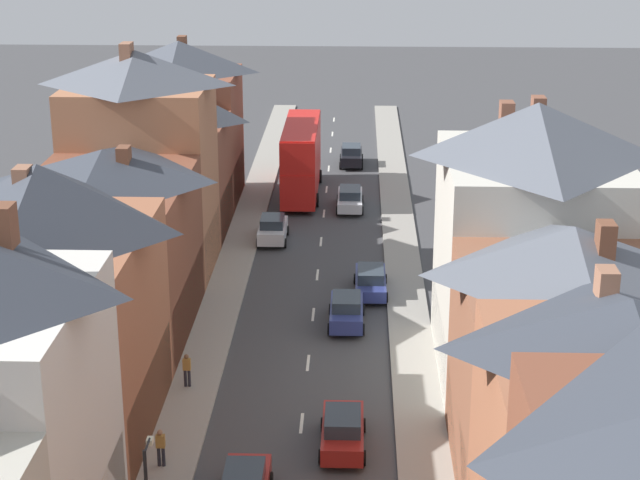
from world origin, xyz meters
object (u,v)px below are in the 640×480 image
object	(u,v)px
pedestrian_mid_right	(161,446)
car_mid_white	(351,155)
car_parked_left_b	(346,310)
car_parked_right_b	(371,280)
car_near_blue	(350,198)
car_far_grey	(273,229)
pedestrian_far_left	(187,369)
double_decker_bus_lead	(301,158)
car_near_silver	(343,430)

from	to	relation	value
pedestrian_mid_right	car_mid_white	bearing A→B (deg)	81.31
car_parked_left_b	car_parked_right_b	xyz separation A→B (m)	(1.30, 4.49, -0.05)
car_near_blue	car_far_grey	bearing A→B (deg)	-124.41
car_far_grey	pedestrian_far_left	bearing A→B (deg)	-96.30
car_parked_right_b	pedestrian_mid_right	size ratio (longest dim) A/B	2.84
car_near_blue	car_parked_left_b	distance (m)	20.48
double_decker_bus_lead	pedestrian_mid_right	size ratio (longest dim) A/B	6.71
car_parked_left_b	car_far_grey	bearing A→B (deg)	110.19
car_near_silver	car_parked_right_b	world-z (taller)	car_near_silver
car_near_silver	pedestrian_mid_right	world-z (taller)	pedestrian_mid_right
car_parked_right_b	pedestrian_mid_right	distance (m)	20.84
double_decker_bus_lead	car_parked_left_b	bearing A→B (deg)	-81.42
car_far_grey	car_parked_left_b	bearing A→B (deg)	-69.81
car_parked_left_b	pedestrian_far_left	size ratio (longest dim) A/B	2.62
car_mid_white	car_parked_right_b	bearing A→B (deg)	-87.33
double_decker_bus_lead	pedestrian_far_left	world-z (taller)	double_decker_bus_lead
car_near_blue	car_parked_right_b	xyz separation A→B (m)	(1.30, -15.99, -0.01)
pedestrian_mid_right	car_parked_left_b	bearing A→B (deg)	63.74
double_decker_bus_lead	car_parked_right_b	xyz separation A→B (m)	(4.91, -19.44, -2.02)
double_decker_bus_lead	car_parked_left_b	size ratio (longest dim) A/B	2.56
car_near_silver	car_far_grey	world-z (taller)	car_far_grey
car_near_silver	car_parked_right_b	size ratio (longest dim) A/B	0.94
car_far_grey	pedestrian_far_left	xyz separation A→B (m)	(-2.31, -20.90, 0.18)
car_mid_white	pedestrian_far_left	bearing A→B (deg)	-100.22
car_mid_white	pedestrian_far_left	world-z (taller)	pedestrian_far_left
car_parked_left_b	pedestrian_far_left	bearing A→B (deg)	-133.56
car_parked_left_b	car_mid_white	xyz separation A→B (m)	(0.00, 32.41, 0.00)
car_parked_right_b	pedestrian_mid_right	xyz separation A→B (m)	(-8.48, -19.04, 0.24)
car_near_blue	car_far_grey	distance (m)	8.67
car_parked_left_b	car_near_silver	bearing A→B (deg)	-90.00
car_near_silver	car_far_grey	bearing A→B (deg)	100.68
car_parked_left_b	car_parked_right_b	distance (m)	4.67
car_parked_right_b	car_near_silver	bearing A→B (deg)	-94.33
car_far_grey	pedestrian_far_left	distance (m)	21.03
car_far_grey	pedestrian_far_left	size ratio (longest dim) A/B	2.50
car_far_grey	car_near_silver	bearing A→B (deg)	-79.32
pedestrian_far_left	car_mid_white	bearing A→B (deg)	79.78
pedestrian_mid_right	car_near_silver	bearing A→B (deg)	14.65
car_near_silver	pedestrian_mid_right	distance (m)	7.42
car_mid_white	pedestrian_mid_right	distance (m)	47.50
double_decker_bus_lead	car_parked_right_b	world-z (taller)	double_decker_bus_lead
car_parked_left_b	pedestrian_mid_right	distance (m)	16.22
car_near_silver	car_far_grey	distance (m)	26.45
car_mid_white	car_far_grey	bearing A→B (deg)	-104.40
double_decker_bus_lead	car_far_grey	bearing A→B (deg)	-96.94
pedestrian_mid_right	pedestrian_far_left	world-z (taller)	same
car_mid_white	car_far_grey	size ratio (longest dim) A/B	1.03
car_parked_left_b	car_mid_white	size ratio (longest dim) A/B	1.02
double_decker_bus_lead	car_near_silver	world-z (taller)	double_decker_bus_lead
pedestrian_mid_right	car_near_blue	bearing A→B (deg)	78.42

